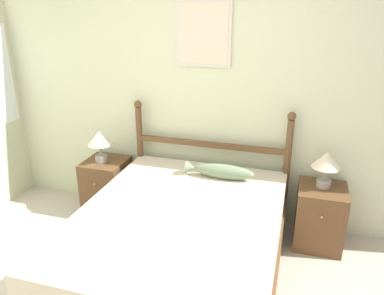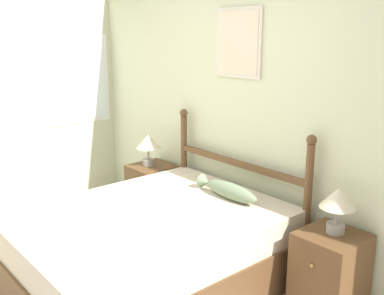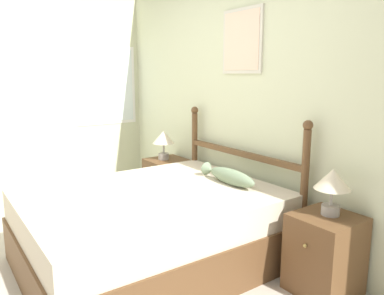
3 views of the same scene
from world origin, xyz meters
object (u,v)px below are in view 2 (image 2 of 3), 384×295
Objects in this scene: nightstand_left at (153,191)px; table_lamp_left at (148,144)px; table_lamp_right at (338,201)px; fish_pillow at (228,190)px; bed at (149,249)px; nightstand_right at (330,271)px.

nightstand_left is 0.51m from table_lamp_left.
table_lamp_left and table_lamp_right have the same top height.
table_lamp_left reaches higher than fish_pillow.
table_lamp_right reaches higher than bed.
bed is at bearing -104.06° from fish_pillow.
fish_pillow is (1.23, -0.12, 0.38)m from nightstand_left.
nightstand_left is at bearing 49.90° from table_lamp_left.
table_lamp_right is (2.14, 0.06, 0.00)m from table_lamp_left.
nightstand_right is 2.21m from table_lamp_left.
table_lamp_right is (-0.00, 0.03, 0.51)m from nightstand_right.
nightstand_left is at bearing 174.25° from fish_pillow.
nightstand_left is at bearing 180.00° from nightstand_right.
bed is at bearing -143.41° from nightstand_right.
table_lamp_right is (2.12, 0.03, 0.51)m from nightstand_left.
table_lamp_right is at bearing 9.89° from fish_pillow.
nightstand_right is at bearing 36.59° from bed.
fish_pillow reaches higher than nightstand_left.
table_lamp_right reaches higher than fish_pillow.
bed is 1.42m from table_lamp_left.
fish_pillow is at bearing -172.14° from nightstand_right.
table_lamp_right is at bearing 0.86° from nightstand_left.
nightstand_left and nightstand_right have the same top height.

